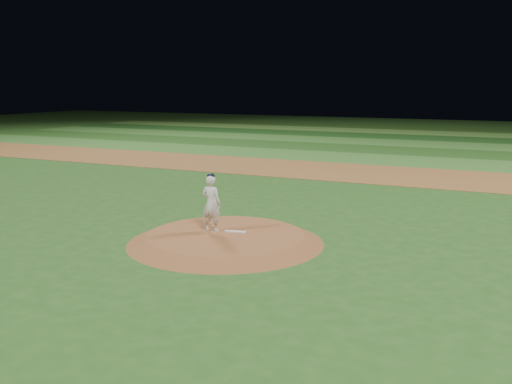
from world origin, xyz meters
TOP-DOWN VIEW (x-y plane):
  - ground at (0.00, 0.00)m, footprint 120.00×120.00m
  - infield_dirt_band at (0.00, 14.00)m, footprint 70.00×6.00m
  - outfield_stripe_0 at (0.00, 19.50)m, footprint 70.00×5.00m
  - outfield_stripe_1 at (0.00, 24.50)m, footprint 70.00×5.00m
  - outfield_stripe_2 at (0.00, 29.50)m, footprint 70.00×5.00m
  - outfield_stripe_3 at (0.00, 34.50)m, footprint 70.00×5.00m
  - outfield_stripe_4 at (0.00, 39.50)m, footprint 70.00×5.00m
  - outfield_stripe_5 at (0.00, 44.50)m, footprint 70.00×5.00m
  - pitchers_mound at (0.00, 0.00)m, footprint 5.50×5.50m
  - pitching_rubber at (0.16, 0.29)m, footprint 0.63×0.27m
  - rosin_bag at (-0.66, 0.55)m, footprint 0.12×0.12m
  - pitcher_on_mound at (-0.49, 0.07)m, footprint 0.60×0.40m

SIDE VIEW (x-z plane):
  - ground at x=0.00m, z-range 0.00..0.00m
  - outfield_stripe_0 at x=0.00m, z-range 0.00..0.02m
  - outfield_stripe_1 at x=0.00m, z-range 0.00..0.02m
  - outfield_stripe_2 at x=0.00m, z-range 0.00..0.02m
  - outfield_stripe_3 at x=0.00m, z-range 0.00..0.02m
  - outfield_stripe_4 at x=0.00m, z-range 0.00..0.02m
  - outfield_stripe_5 at x=0.00m, z-range 0.00..0.02m
  - infield_dirt_band at x=0.00m, z-range 0.00..0.02m
  - pitchers_mound at x=0.00m, z-range 0.00..0.25m
  - pitching_rubber at x=0.16m, z-range 0.25..0.28m
  - rosin_bag at x=-0.66m, z-range 0.25..0.31m
  - pitcher_on_mound at x=-0.49m, z-range 0.24..1.92m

